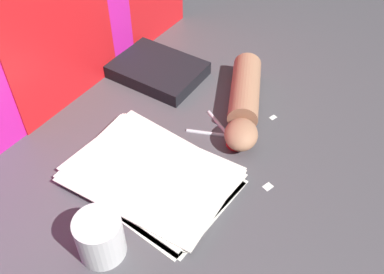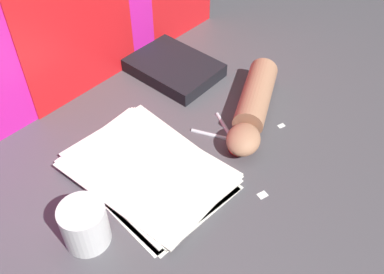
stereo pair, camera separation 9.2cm
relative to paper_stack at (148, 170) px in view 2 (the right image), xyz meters
The scene contains 8 objects.
ground_plane 0.08m from the paper_stack, 16.98° to the right, with size 6.00×6.00×0.00m, color #4C494F.
paper_stack is the anchor object (origin of this frame).
book_closed 0.34m from the paper_stack, 35.55° to the left, with size 0.17×0.23×0.03m.
scissors 0.21m from the paper_stack, 20.14° to the right, with size 0.09×0.14×0.01m.
hand_forearm 0.29m from the paper_stack, 10.35° to the right, with size 0.30×0.20×0.07m.
paper_scrap_near 0.33m from the paper_stack, 21.50° to the right, with size 0.02×0.02×0.00m.
paper_scrap_mid 0.24m from the paper_stack, 60.76° to the right, with size 0.02×0.02×0.00m.
mug 0.19m from the paper_stack, 169.10° to the right, with size 0.08×0.08×0.09m.
Camera 2 is at (-0.45, -0.46, 0.72)m, focal length 42.00 mm.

